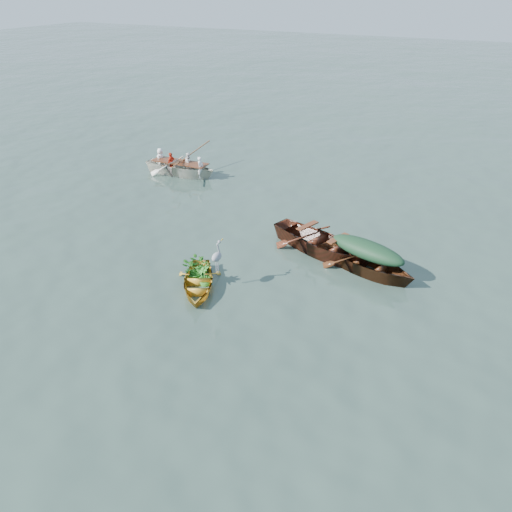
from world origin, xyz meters
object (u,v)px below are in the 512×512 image
at_px(green_tarp_boat, 365,272).
at_px(rowed_boat, 181,175).
at_px(heron, 217,261).
at_px(yellow_dinghy, 198,288).
at_px(open_wooden_boat, 321,253).

relative_size(green_tarp_boat, rowed_boat, 0.94).
distance_m(green_tarp_boat, heron, 4.41).
relative_size(yellow_dinghy, green_tarp_boat, 0.66).
height_order(yellow_dinghy, green_tarp_boat, green_tarp_boat).
bearing_deg(yellow_dinghy, rowed_boat, 98.80).
relative_size(yellow_dinghy, open_wooden_boat, 0.57).
xyz_separation_m(yellow_dinghy, open_wooden_boat, (2.36, 3.42, 0.00)).
bearing_deg(green_tarp_boat, open_wooden_boat, 90.00).
bearing_deg(rowed_boat, yellow_dinghy, -145.00).
height_order(yellow_dinghy, heron, heron).
xyz_separation_m(open_wooden_boat, rowed_boat, (-7.89, 3.93, 0.00)).
bearing_deg(yellow_dinghy, open_wooden_boat, 27.18).
xyz_separation_m(green_tarp_boat, rowed_boat, (-9.42, 4.40, 0.00)).
bearing_deg(heron, green_tarp_boat, 9.49).
relative_size(yellow_dinghy, rowed_boat, 0.62).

